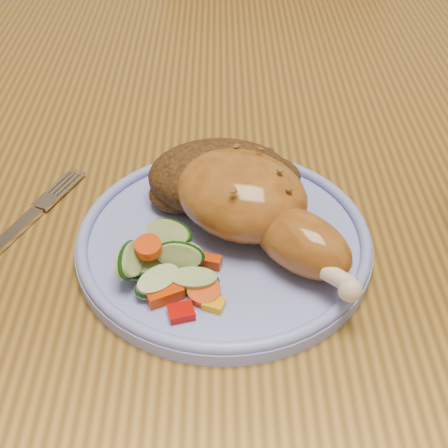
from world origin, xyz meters
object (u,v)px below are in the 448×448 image
object	(u,v)px
plate	(224,243)
fork	(15,231)
dining_table	(328,258)
chair_far	(276,103)

from	to	relation	value
plate	fork	xyz separation A→B (m)	(-0.19, 0.02, -0.00)
dining_table	fork	size ratio (longest dim) A/B	9.24
plate	dining_table	bearing A→B (deg)	33.83
dining_table	fork	distance (m)	0.31
chair_far	plate	bearing A→B (deg)	-98.85
chair_far	fork	xyz separation A→B (m)	(-0.29, -0.68, 0.26)
dining_table	plate	world-z (taller)	plate
chair_far	fork	size ratio (longest dim) A/B	6.01
dining_table	fork	world-z (taller)	fork
chair_far	plate	distance (m)	0.75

